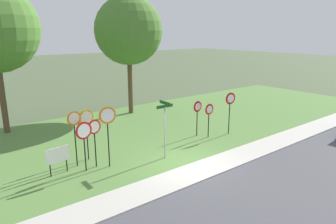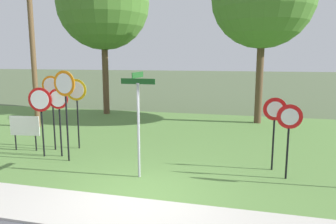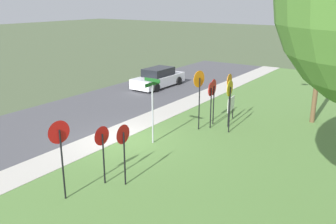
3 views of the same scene
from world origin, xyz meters
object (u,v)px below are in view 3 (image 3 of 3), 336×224
object	(u,v)px
stop_sign_near_left	(213,92)
yield_sign_far_left	(60,141)
stop_sign_far_left	(211,95)
stop_sign_far_right	(199,87)
yield_sign_near_left	(123,141)
street_name_post	(152,105)
yield_sign_near_right	(102,142)
utility_pole	(319,35)
stop_sign_far_center	(230,94)
notice_board	(231,105)
parked_hatchback_near	(158,78)
stop_sign_near_right	(229,89)

from	to	relation	value
stop_sign_near_left	yield_sign_far_left	size ratio (longest dim) A/B	0.89
stop_sign_far_left	stop_sign_far_right	distance (m)	0.79
yield_sign_near_left	street_name_post	bearing A→B (deg)	-158.71
stop_sign_near_left	stop_sign_far_left	xyz separation A→B (m)	(0.57, 0.15, -0.04)
yield_sign_near_right	utility_pole	xyz separation A→B (m)	(-10.93, 4.09, 2.93)
stop_sign_far_center	yield_sign_far_left	xyz separation A→B (m)	(8.53, -1.65, 0.09)
yield_sign_near_left	notice_board	distance (m)	8.48
stop_sign_far_right	yield_sign_near_left	xyz separation A→B (m)	(6.31, 0.72, -0.54)
stop_sign_near_left	yield_sign_near_left	xyz separation A→B (m)	(7.38, 0.50, -0.11)
stop_sign_near_left	utility_pole	world-z (taller)	utility_pole
stop_sign_far_center	parked_hatchback_near	distance (m)	10.45
stop_sign_near_right	utility_pole	bearing A→B (deg)	128.67
parked_hatchback_near	stop_sign_near_left	bearing A→B (deg)	54.21
parked_hatchback_near	yield_sign_far_left	bearing A→B (deg)	25.75
yield_sign_far_left	street_name_post	distance (m)	5.45
yield_sign_near_right	street_name_post	size ratio (longest dim) A/B	0.71
stop_sign_far_right	utility_pole	bearing A→B (deg)	144.39
yield_sign_near_left	notice_board	bearing A→B (deg)	179.02
stop_sign_near_left	yield_sign_near_right	size ratio (longest dim) A/B	1.13
parked_hatchback_near	yield_sign_near_left	bearing A→B (deg)	32.04
utility_pole	parked_hatchback_near	size ratio (longest dim) A/B	1.81
street_name_post	utility_pole	bearing A→B (deg)	145.59
notice_board	parked_hatchback_near	size ratio (longest dim) A/B	0.28
stop_sign_near_left	stop_sign_near_right	bearing A→B (deg)	88.46
stop_sign_near_right	yield_sign_near_right	world-z (taller)	stop_sign_near_right
stop_sign_near_left	yield_sign_far_left	distance (m)	9.19
yield_sign_near_left	utility_pole	world-z (taller)	utility_pole
stop_sign_near_left	parked_hatchback_near	distance (m)	9.11
yield_sign_near_right	street_name_post	bearing A→B (deg)	-165.99
stop_sign_near_left	yield_sign_near_left	world-z (taller)	stop_sign_near_left
utility_pole	notice_board	distance (m)	5.43
yield_sign_near_right	parked_hatchback_near	bearing A→B (deg)	-149.37
yield_sign_far_left	stop_sign_far_left	bearing A→B (deg)	-174.13
yield_sign_far_left	notice_board	distance (m)	10.35
yield_sign_near_right	yield_sign_far_left	xyz separation A→B (m)	(1.47, -0.32, 0.43)
notice_board	parked_hatchback_near	xyz separation A→B (m)	(-4.31, -7.77, -0.23)
stop_sign_far_center	street_name_post	world-z (taller)	street_name_post
stop_sign_near_right	notice_board	distance (m)	1.49
yield_sign_far_left	street_name_post	bearing A→B (deg)	-164.54
yield_sign_far_left	notice_board	world-z (taller)	yield_sign_far_left
utility_pole	stop_sign_far_center	bearing A→B (deg)	-35.52
yield_sign_near_left	stop_sign_far_center	bearing A→B (deg)	173.24
parked_hatchback_near	stop_sign_far_right	bearing A→B (deg)	48.25
stop_sign_far_left	yield_sign_near_right	xyz separation A→B (m)	(7.13, -0.31, -0.13)
stop_sign_near_right	yield_sign_near_right	distance (m)	7.87
yield_sign_far_left	stop_sign_far_center	bearing A→B (deg)	179.07
stop_sign_near_right	parked_hatchback_near	size ratio (longest dim) A/B	0.59
stop_sign_near_left	stop_sign_far_right	xyz separation A→B (m)	(1.07, -0.22, 0.44)
notice_board	stop_sign_far_center	bearing A→B (deg)	14.03
stop_sign_near_right	parked_hatchback_near	world-z (taller)	stop_sign_near_right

